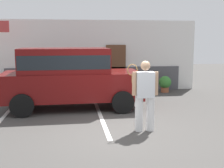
% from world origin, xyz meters
% --- Properties ---
extents(ground_plane, '(40.00, 40.00, 0.00)m').
position_xyz_m(ground_plane, '(0.00, 0.00, 0.00)').
color(ground_plane, '#423F3D').
extents(parking_stripe_0, '(0.12, 4.40, 0.01)m').
position_xyz_m(parking_stripe_0, '(-3.13, 1.50, 0.00)').
color(parking_stripe_0, silver).
rests_on(parking_stripe_0, ground_plane).
extents(parking_stripe_1, '(0.12, 4.40, 0.01)m').
position_xyz_m(parking_stripe_1, '(-0.19, 1.50, 0.00)').
color(parking_stripe_1, silver).
rests_on(parking_stripe_1, ground_plane).
extents(house_frontage, '(9.39, 0.40, 3.20)m').
position_xyz_m(house_frontage, '(0.01, 6.27, 1.50)').
color(house_frontage, white).
rests_on(house_frontage, ground_plane).
extents(parked_suv, '(4.64, 2.25, 2.05)m').
position_xyz_m(parked_suv, '(-1.14, 2.78, 1.15)').
color(parked_suv, '#590C0C').
rests_on(parked_suv, ground_plane).
extents(tennis_player_man, '(0.80, 0.30, 1.81)m').
position_xyz_m(tennis_player_man, '(0.78, -0.03, 0.94)').
color(tennis_player_man, white).
rests_on(tennis_player_man, ground_plane).
extents(potted_plant_by_porch, '(0.55, 0.55, 0.73)m').
position_xyz_m(potted_plant_by_porch, '(3.08, 5.39, 0.40)').
color(potted_plant_by_porch, '#9E5638').
rests_on(potted_plant_by_porch, ground_plane).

